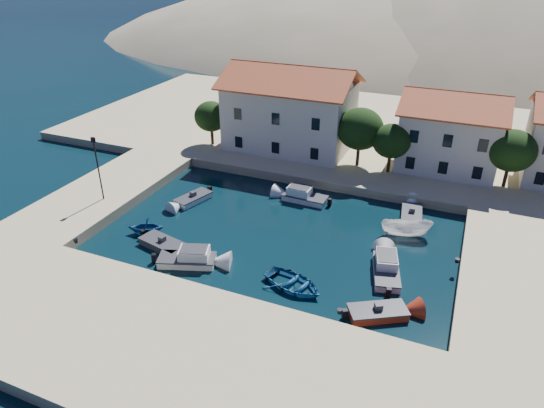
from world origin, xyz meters
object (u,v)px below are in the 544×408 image
Objects in this scene: lamppost at (97,163)px; rowboat_south at (293,287)px; cabin_cruiser_east at (386,270)px; building_mid at (451,130)px; building_left at (290,106)px; boat_east at (405,236)px; cabin_cruiser_south at (187,259)px.

lamppost is 22.25m from rowboat_south.
cabin_cruiser_east is at bearing -0.71° from lamppost.
lamppost is at bearing -144.55° from building_mid.
building_left is 3.31× the size of boat_east.
building_mid is at bearing 37.19° from cabin_cruiser_south.
lamppost is at bearing 94.76° from rowboat_south.
rowboat_south is at bearing 110.43° from cabin_cruiser_east.
building_left reaches higher than building_mid.
building_mid is at bearing -22.60° from boat_east.
building_left is at bearing 60.10° from lamppost.
boat_east is (0.47, 6.40, -0.48)m from cabin_cruiser_east.
building_left is 26.34m from cabin_cruiser_east.
cabin_cruiser_south is at bearing -88.05° from building_left.
cabin_cruiser_east is (15.81, -20.34, -5.46)m from building_left.
building_mid is 36.21m from lamppost.
cabin_cruiser_east reaches higher than boat_east.
building_left is 1.40× the size of building_mid.
building_mid is 27.36m from rowboat_south.
lamppost is (-29.50, -21.00, -0.47)m from building_mid.
building_left reaches higher than lamppost.
building_left is 2.94× the size of cabin_cruiser_east.
rowboat_south is 12.47m from boat_east.
rowboat_south is 7.41m from cabin_cruiser_east.
cabin_cruiser_east reaches higher than rowboat_south.
cabin_cruiser_south is at bearing 109.59° from boat_east.
building_mid is 15.92m from boat_east.
cabin_cruiser_south is 0.98× the size of cabin_cruiser_east.
lamppost is 28.83m from boat_east.
building_left reaches higher than cabin_cruiser_east.
boat_east is (-1.72, -14.94, -5.22)m from building_mid.
building_mid reaches higher than cabin_cruiser_east.
cabin_cruiser_east is at bearing 159.80° from boat_east.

